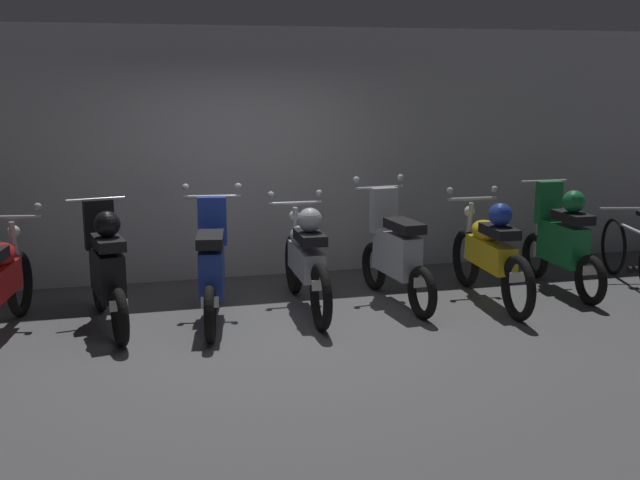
{
  "coord_description": "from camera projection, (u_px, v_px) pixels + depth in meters",
  "views": [
    {
      "loc": [
        -1.32,
        -6.78,
        2.36
      ],
      "look_at": [
        0.59,
        0.54,
        0.75
      ],
      "focal_mm": 44.01,
      "sensor_mm": 36.0,
      "label": 1
    }
  ],
  "objects": [
    {
      "name": "bicycle",
      "position": [
        633.0,
        254.0,
        8.82
      ],
      "size": [
        0.54,
        1.7,
        0.89
      ],
      "color": "black",
      "rests_on": "ground"
    },
    {
      "name": "ground_plane",
      "position": [
        273.0,
        334.0,
        7.23
      ],
      "size": [
        80.0,
        80.0,
        0.0
      ],
      "primitive_type": "plane",
      "color": "#4C4C4F"
    },
    {
      "name": "motorbike_slot_4",
      "position": [
        306.0,
        259.0,
        7.88
      ],
      "size": [
        0.59,
        1.95,
        1.15
      ],
      "color": "black",
      "rests_on": "ground"
    },
    {
      "name": "motorbike_slot_3",
      "position": [
        212.0,
        268.0,
        7.51
      ],
      "size": [
        0.58,
        1.67,
        1.29
      ],
      "color": "black",
      "rests_on": "ground"
    },
    {
      "name": "motorbike_slot_6",
      "position": [
        490.0,
        253.0,
        8.17
      ],
      "size": [
        0.59,
        1.95,
        1.15
      ],
      "color": "black",
      "rests_on": "ground"
    },
    {
      "name": "motorbike_slot_5",
      "position": [
        395.0,
        253.0,
        8.15
      ],
      "size": [
        0.59,
        1.68,
        1.29
      ],
      "color": "black",
      "rests_on": "ground"
    },
    {
      "name": "back_wall",
      "position": [
        232.0,
        154.0,
        9.13
      ],
      "size": [
        16.0,
        0.3,
        2.88
      ],
      "primitive_type": "cube",
      "color": "#ADADB2",
      "rests_on": "ground"
    },
    {
      "name": "motorbike_slot_2",
      "position": [
        107.0,
        269.0,
        7.34
      ],
      "size": [
        0.56,
        1.67,
        1.18
      ],
      "color": "black",
      "rests_on": "ground"
    },
    {
      "name": "motorbike_slot_7",
      "position": [
        562.0,
        240.0,
        8.61
      ],
      "size": [
        0.56,
        1.68,
        1.18
      ],
      "color": "black",
      "rests_on": "ground"
    }
  ]
}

